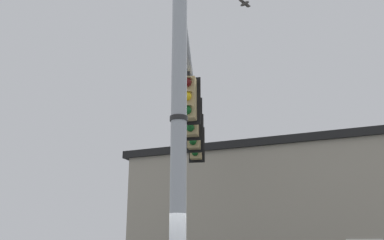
{
  "coord_description": "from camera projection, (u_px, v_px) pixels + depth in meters",
  "views": [
    {
      "loc": [
        -1.49,
        7.1,
        1.82
      ],
      "look_at": [
        0.58,
        -4.55,
        5.49
      ],
      "focal_mm": 41.71,
      "sensor_mm": 36.0,
      "label": 1
    }
  ],
  "objects": [
    {
      "name": "traffic_light_mid_inner",
      "position": [
        191.0,
        117.0,
        12.12
      ],
      "size": [
        0.54,
        0.49,
        1.31
      ],
      "color": "black"
    },
    {
      "name": "mast_arm",
      "position": [
        191.0,
        85.0,
        12.04
      ],
      "size": [
        1.19,
        7.91,
        0.19
      ],
      "primitive_type": "cylinder",
      "rotation": [
        0.0,
        1.57,
        4.84
      ],
      "color": "#ADB2B7"
    },
    {
      "name": "storefront_building",
      "position": [
        303.0,
        226.0,
        18.33
      ],
      "size": [
        14.55,
        9.82,
        6.11
      ],
      "color": "#A89E89",
      "rests_on": "ground"
    },
    {
      "name": "traffic_light_arm_end",
      "position": [
        196.0,
        143.0,
        14.95
      ],
      "size": [
        0.54,
        0.49,
        1.31
      ],
      "color": "black"
    },
    {
      "name": "bird_flying",
      "position": [
        245.0,
        4.0,
        12.07
      ],
      "size": [
        0.31,
        0.36,
        0.1
      ],
      "color": "#4C4742"
    },
    {
      "name": "signal_pole",
      "position": [
        178.0,
        155.0,
        7.41
      ],
      "size": [
        0.27,
        0.27,
        6.91
      ],
      "primitive_type": "cylinder",
      "color": "#ADB2B7",
      "rests_on": "ground"
    },
    {
      "name": "traffic_light_nearest_pole",
      "position": [
        188.0,
        98.0,
        10.71
      ],
      "size": [
        0.54,
        0.49,
        1.31
      ],
      "color": "black"
    },
    {
      "name": "street_name_sign",
      "position": [
        180.0,
        124.0,
        7.89
      ],
      "size": [
        0.31,
        1.29,
        0.22
      ],
      "color": "#147238"
    },
    {
      "name": "traffic_light_mid_outer",
      "position": [
        194.0,
        131.0,
        13.54
      ],
      "size": [
        0.54,
        0.49,
        1.31
      ],
      "color": "black"
    }
  ]
}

